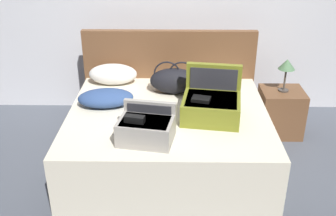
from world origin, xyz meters
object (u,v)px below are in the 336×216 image
(duffel_bag, at_px, (174,80))
(pillow_center_head, at_px, (113,74))
(pillow_near_headboard, at_px, (106,98))
(nightstand, at_px, (280,112))
(bed, at_px, (168,137))
(hard_case_large, at_px, (211,104))
(table_lamp, at_px, (287,66))
(hard_case_medium, at_px, (146,128))

(duffel_bag, distance_m, pillow_center_head, 0.68)
(pillow_near_headboard, height_order, nightstand, pillow_near_headboard)
(nightstand, bearing_deg, pillow_near_headboard, -166.19)
(bed, xyz_separation_m, pillow_near_headboard, (-0.59, 0.12, 0.34))
(duffel_bag, height_order, pillow_center_head, duffel_bag)
(hard_case_large, bearing_deg, table_lamp, 47.02)
(hard_case_medium, relative_size, duffel_bag, 0.95)
(bed, height_order, pillow_near_headboard, pillow_near_headboard)
(pillow_center_head, bearing_deg, nightstand, -3.08)
(pillow_center_head, bearing_deg, pillow_near_headboard, -89.61)
(bed, xyz_separation_m, hard_case_medium, (-0.17, -0.50, 0.37))
(pillow_near_headboard, distance_m, table_lamp, 1.84)
(hard_case_medium, xyz_separation_m, duffel_bag, (0.22, 0.94, 0.02))
(pillow_center_head, height_order, nightstand, pillow_center_head)
(hard_case_medium, distance_m, duffel_bag, 0.97)
(pillow_near_headboard, xyz_separation_m, nightstand, (1.77, 0.44, -0.36))
(hard_case_large, bearing_deg, nightstand, 47.02)
(duffel_bag, bearing_deg, table_lamp, 6.32)
(hard_case_large, height_order, hard_case_medium, hard_case_large)
(hard_case_large, distance_m, hard_case_medium, 0.69)
(table_lamp, bearing_deg, hard_case_medium, -141.86)
(bed, relative_size, duffel_bag, 3.65)
(bed, relative_size, hard_case_medium, 3.83)
(bed, bearing_deg, nightstand, 25.26)
(hard_case_large, relative_size, pillow_near_headboard, 1.08)
(hard_case_medium, distance_m, pillow_center_head, 1.23)
(pillow_near_headboard, bearing_deg, bed, -12.00)
(duffel_bag, bearing_deg, pillow_center_head, 161.08)
(duffel_bag, relative_size, pillow_center_head, 0.99)
(hard_case_large, relative_size, hard_case_medium, 1.18)
(hard_case_large, height_order, nightstand, hard_case_large)
(pillow_center_head, bearing_deg, hard_case_large, -37.37)
(duffel_bag, bearing_deg, bed, -97.24)
(hard_case_large, distance_m, pillow_center_head, 1.22)
(hard_case_large, distance_m, table_lamp, 1.04)
(hard_case_medium, bearing_deg, nightstand, 48.12)
(pillow_center_head, relative_size, table_lamp, 1.46)
(duffel_bag, relative_size, nightstand, 1.00)
(pillow_near_headboard, relative_size, pillow_center_head, 1.03)
(pillow_center_head, xyz_separation_m, nightstand, (1.78, -0.10, -0.39))
(hard_case_medium, xyz_separation_m, pillow_center_head, (-0.42, 1.16, -0.00))
(bed, relative_size, pillow_near_headboard, 3.51)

